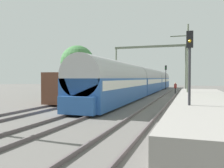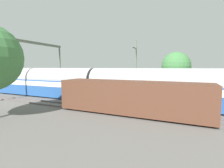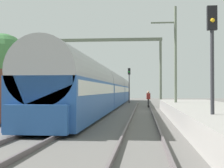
{
  "view_description": "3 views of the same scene",
  "coord_description": "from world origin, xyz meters",
  "px_view_note": "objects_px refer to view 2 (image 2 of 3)",
  "views": [
    {
      "loc": [
        6.49,
        -17.95,
        2.38
      ],
      "look_at": [
        0.0,
        1.59,
        1.86
      ],
      "focal_mm": 37.56,
      "sensor_mm": 36.0,
      "label": 1
    },
    {
      "loc": [
        -17.79,
        0.71,
        4.08
      ],
      "look_at": [
        -0.72,
        8.44,
        2.21
      ],
      "focal_mm": 26.98,
      "sensor_mm": 36.0,
      "label": 2
    },
    {
      "loc": [
        3.95,
        -17.33,
        1.79
      ],
      "look_at": [
        0.0,
        24.71,
        2.59
      ],
      "focal_mm": 54.16,
      "sensor_mm": 36.0,
      "label": 3
    }
  ],
  "objects_px": {
    "person_crossing": "(69,86)",
    "catenary_gantry": "(32,57)",
    "railway_signal_far": "(8,72)",
    "passenger_train": "(44,82)",
    "freight_car": "(131,97)"
  },
  "relations": [
    {
      "from": "person_crossing",
      "to": "railway_signal_far",
      "type": "xyz_separation_m",
      "value": [
        -2.53,
        11.57,
        2.13
      ]
    },
    {
      "from": "freight_car",
      "to": "catenary_gantry",
      "type": "xyz_separation_m",
      "value": [
        3.89,
        16.48,
        4.13
      ]
    },
    {
      "from": "catenary_gantry",
      "to": "passenger_train",
      "type": "bearing_deg",
      "value": -90.0
    },
    {
      "from": "railway_signal_far",
      "to": "catenary_gantry",
      "type": "distance_m",
      "value": 9.04
    },
    {
      "from": "passenger_train",
      "to": "freight_car",
      "type": "height_order",
      "value": "passenger_train"
    },
    {
      "from": "passenger_train",
      "to": "person_crossing",
      "type": "xyz_separation_m",
      "value": [
        4.45,
        -0.78,
        -0.94
      ]
    },
    {
      "from": "railway_signal_far",
      "to": "catenary_gantry",
      "type": "relative_size",
      "value": 0.4
    },
    {
      "from": "passenger_train",
      "to": "freight_car",
      "type": "xyz_separation_m",
      "value": [
        -3.89,
        -14.18,
        -0.5
      ]
    },
    {
      "from": "person_crossing",
      "to": "railway_signal_far",
      "type": "relative_size",
      "value": 0.35
    },
    {
      "from": "freight_car",
      "to": "catenary_gantry",
      "type": "distance_m",
      "value": 17.43
    },
    {
      "from": "person_crossing",
      "to": "catenary_gantry",
      "type": "relative_size",
      "value": 0.14
    },
    {
      "from": "railway_signal_far",
      "to": "person_crossing",
      "type": "bearing_deg",
      "value": -77.65
    },
    {
      "from": "passenger_train",
      "to": "freight_car",
      "type": "distance_m",
      "value": 14.71
    },
    {
      "from": "passenger_train",
      "to": "person_crossing",
      "type": "height_order",
      "value": "passenger_train"
    },
    {
      "from": "person_crossing",
      "to": "railway_signal_far",
      "type": "height_order",
      "value": "railway_signal_far"
    }
  ]
}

